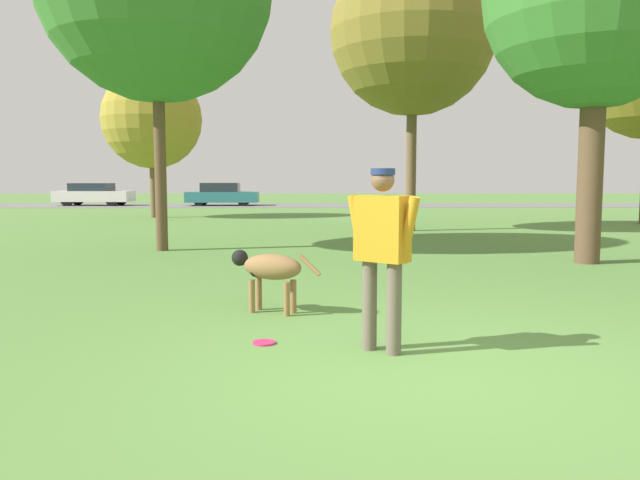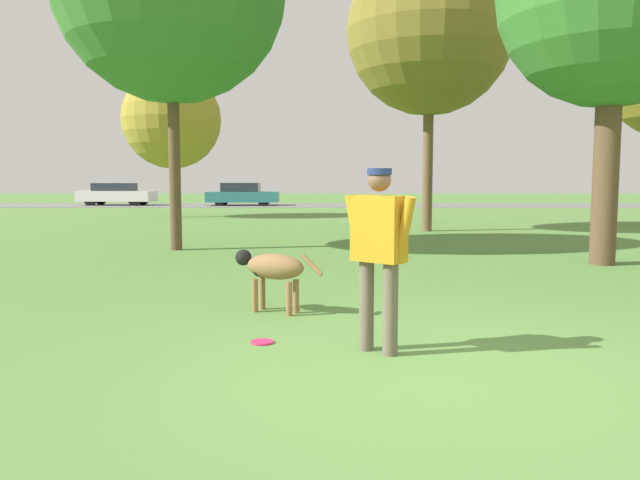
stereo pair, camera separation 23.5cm
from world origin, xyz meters
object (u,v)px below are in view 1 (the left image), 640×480
tree_far_left (152,119)px  dog (269,269)px  frisbee (264,343)px  parked_car_white (94,194)px  person (382,244)px  parked_car_teal (222,195)px  tree_mid_center (413,32)px

tree_far_left → dog: bearing=-72.6°
frisbee → parked_car_white: parked_car_white is taller
person → frisbee: person is taller
person → dog: person is taller
person → dog: bearing=162.5°
person → dog: 2.00m
parked_car_teal → parked_car_white: bearing=178.7°
parked_car_white → frisbee: bearing=-66.3°
tree_mid_center → parked_car_teal: tree_mid_center is taller
dog → parked_car_white: parked_car_white is taller
person → frisbee: size_ratio=7.46×
dog → parked_car_teal: size_ratio=0.26×
tree_mid_center → person: bearing=-100.6°
tree_mid_center → parked_car_teal: (-7.79, 17.44, -5.00)m
frisbee → parked_car_teal: 30.21m
tree_far_left → parked_car_teal: bearing=83.9°
frisbee → parked_car_teal: (-4.36, 29.89, 0.62)m
tree_far_left → parked_car_teal: (1.17, 11.01, -3.18)m
person → tree_mid_center: (2.39, 12.74, 4.69)m
tree_mid_center → frisbee: bearing=-105.4°
dog → tree_far_left: bearing=-47.0°
person → frisbee: bearing=-156.5°
dog → tree_mid_center: (3.45, 11.11, 5.13)m
frisbee → tree_mid_center: 14.08m
dog → parked_car_teal: (-4.33, 28.55, 0.13)m
person → tree_far_left: 20.47m
dog → parked_car_white: bearing=-42.4°
person → dog: (-1.07, 1.63, -0.45)m
frisbee → dog: bearing=91.3°
person → parked_car_white: (-12.65, 30.26, -0.30)m
dog → frisbee: dog is taller
person → parked_car_teal: 30.66m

